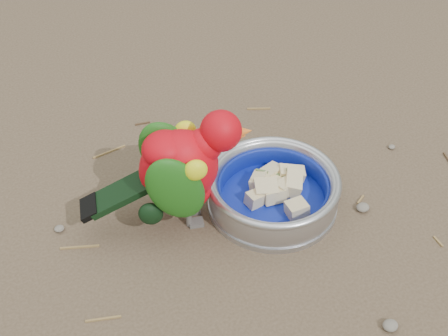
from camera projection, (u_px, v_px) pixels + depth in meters
name	position (u px, v px, depth m)	size (l,w,h in m)	color
ground	(239.00, 219.00, 1.00)	(60.00, 60.00, 0.00)	brown
food_bowl	(272.00, 202.00, 1.02)	(0.21, 0.21, 0.02)	#B2B2BA
bowl_wall	(273.00, 188.00, 1.00)	(0.21, 0.21, 0.04)	#B2B2BA
fruit_wedges	(273.00, 192.00, 1.00)	(0.13, 0.13, 0.03)	beige
lory_parrot	(182.00, 175.00, 0.94)	(0.11, 0.24, 0.19)	red
ground_debris	(254.00, 194.00, 1.04)	(0.90, 0.80, 0.01)	olive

